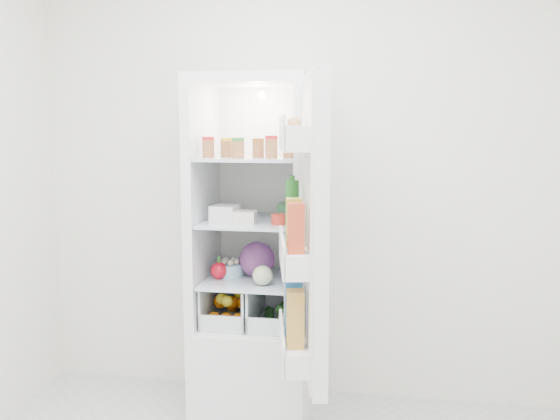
% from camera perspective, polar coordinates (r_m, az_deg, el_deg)
% --- Properties ---
extents(room_walls, '(3.02, 3.02, 2.61)m').
position_cam_1_polar(room_walls, '(2.02, -4.14, 8.81)').
color(room_walls, white).
rests_on(room_walls, ground).
extents(refrigerator, '(0.60, 0.60, 1.80)m').
position_cam_1_polar(refrigerator, '(3.40, -2.16, -7.27)').
color(refrigerator, white).
rests_on(refrigerator, ground).
extents(shelf_low, '(0.49, 0.53, 0.01)m').
position_cam_1_polar(shelf_low, '(3.32, -2.39, -6.30)').
color(shelf_low, silver).
rests_on(shelf_low, refrigerator).
extents(shelf_mid, '(0.49, 0.53, 0.02)m').
position_cam_1_polar(shelf_mid, '(3.26, -2.42, -1.02)').
color(shelf_mid, silver).
rests_on(shelf_mid, refrigerator).
extents(shelf_top, '(0.49, 0.53, 0.02)m').
position_cam_1_polar(shelf_top, '(3.23, -2.46, 4.78)').
color(shelf_top, silver).
rests_on(shelf_top, refrigerator).
extents(crisper_left, '(0.23, 0.46, 0.22)m').
position_cam_1_polar(crisper_left, '(3.39, -4.42, -8.33)').
color(crisper_left, silver).
rests_on(crisper_left, refrigerator).
extents(crisper_right, '(0.23, 0.46, 0.22)m').
position_cam_1_polar(crisper_right, '(3.34, -0.30, -8.56)').
color(crisper_right, silver).
rests_on(crisper_right, refrigerator).
extents(condiment_jars, '(0.46, 0.16, 0.08)m').
position_cam_1_polar(condiment_jars, '(3.12, -2.90, 5.58)').
color(condiment_jars, '#B21919').
rests_on(condiment_jars, shelf_top).
extents(squeeze_bottle, '(0.06, 0.06, 0.20)m').
position_cam_1_polar(squeeze_bottle, '(3.24, 1.47, 6.70)').
color(squeeze_bottle, silver).
rests_on(squeeze_bottle, shelf_top).
extents(tub_white, '(0.14, 0.14, 0.08)m').
position_cam_1_polar(tub_white, '(3.21, -5.03, -0.31)').
color(tub_white, silver).
rests_on(tub_white, shelf_mid).
extents(tub_cream, '(0.11, 0.11, 0.06)m').
position_cam_1_polar(tub_cream, '(3.14, -3.19, -0.65)').
color(tub_cream, silver).
rests_on(tub_cream, shelf_mid).
extents(tin_red, '(0.10, 0.10, 0.05)m').
position_cam_1_polar(tin_red, '(3.10, -0.09, -0.85)').
color(tin_red, '#B5291B').
rests_on(tin_red, shelf_mid).
extents(foil_tray, '(0.18, 0.15, 0.04)m').
position_cam_1_polar(foil_tray, '(3.35, -4.90, -0.35)').
color(foil_tray, silver).
rests_on(foil_tray, shelf_mid).
extents(tub_green, '(0.10, 0.13, 0.07)m').
position_cam_1_polar(tub_green, '(3.38, 0.61, 0.05)').
color(tub_green, '#3C854F').
rests_on(tub_green, shelf_mid).
extents(red_cabbage, '(0.19, 0.19, 0.19)m').
position_cam_1_polar(red_cabbage, '(3.31, -2.11, -4.54)').
color(red_cabbage, '#4C1B4E').
rests_on(red_cabbage, shelf_low).
extents(bell_pepper, '(0.09, 0.09, 0.09)m').
position_cam_1_polar(bell_pepper, '(3.30, -5.60, -5.53)').
color(bell_pepper, red).
rests_on(bell_pepper, shelf_low).
extents(mushroom_bowl, '(0.18, 0.18, 0.07)m').
position_cam_1_polar(mushroom_bowl, '(3.35, -4.59, -5.49)').
color(mushroom_bowl, '#9CD5E8').
rests_on(mushroom_bowl, shelf_low).
extents(salad_bag, '(0.10, 0.10, 0.10)m').
position_cam_1_polar(salad_bag, '(3.15, -1.61, -6.01)').
color(salad_bag, beige).
rests_on(salad_bag, shelf_low).
extents(citrus_pile, '(0.20, 0.31, 0.16)m').
position_cam_1_polar(citrus_pile, '(3.36, -4.64, -8.86)').
color(citrus_pile, orange).
rests_on(citrus_pile, refrigerator).
extents(veg_pile, '(0.16, 0.30, 0.10)m').
position_cam_1_polar(veg_pile, '(3.35, -0.22, -9.35)').
color(veg_pile, '#214C19').
rests_on(veg_pile, refrigerator).
extents(fridge_door, '(0.28, 0.60, 1.30)m').
position_cam_1_polar(fridge_door, '(2.64, 2.60, -2.23)').
color(fridge_door, white).
rests_on(fridge_door, refrigerator).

